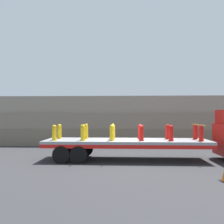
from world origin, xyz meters
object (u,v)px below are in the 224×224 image
object	(u,v)px
fire_hydrant_yellow_near_0	(54,133)
fire_hydrant_red_near_4	(171,133)
fire_hydrant_red_far_4	(168,132)
fire_hydrant_red_near_3	(141,133)
fire_hydrant_red_far_5	(195,132)
fire_hydrant_yellow_near_2	(112,133)
fire_hydrant_yellow_far_2	(113,132)
fire_hydrant_yellow_far_0	(59,131)
fire_hydrant_yellow_near_1	(83,133)
fire_hydrant_red_far_3	(140,132)
fire_hydrant_yellow_far_1	(86,132)
fire_hydrant_red_near_5	(201,133)
flatbed_trailer	(116,143)

from	to	relation	value
fire_hydrant_yellow_near_0	fire_hydrant_red_near_4	distance (m)	6.46
fire_hydrant_red_far_4	fire_hydrant_red_near_4	bearing A→B (deg)	-90.00
fire_hydrant_red_near_3	fire_hydrant_red_far_5	xyz separation A→B (m)	(3.23, 1.11, 0.00)
fire_hydrant_red_near_4	fire_hydrant_yellow_near_2	bearing A→B (deg)	180.00
fire_hydrant_yellow_near_2	fire_hydrant_red_near_3	size ratio (longest dim) A/B	1.00
fire_hydrant_yellow_far_2	fire_hydrant_red_near_3	world-z (taller)	same
fire_hydrant_yellow_far_2	fire_hydrant_red_near_4	size ratio (longest dim) A/B	1.00
fire_hydrant_yellow_far_2	fire_hydrant_yellow_near_2	bearing A→B (deg)	-90.00
fire_hydrant_yellow_far_0	fire_hydrant_yellow_near_2	world-z (taller)	same
fire_hydrant_yellow_near_2	fire_hydrant_yellow_far_2	world-z (taller)	same
fire_hydrant_red_near_4	fire_hydrant_red_far_4	bearing A→B (deg)	90.00
fire_hydrant_yellow_near_1	fire_hydrant_red_far_3	distance (m)	3.42
fire_hydrant_yellow_far_2	fire_hydrant_yellow_far_1	bearing A→B (deg)	180.00
fire_hydrant_red_near_5	fire_hydrant_red_far_5	size ratio (longest dim) A/B	1.00
fire_hydrant_red_near_3	fire_hydrant_red_far_3	world-z (taller)	same
fire_hydrant_yellow_near_0	fire_hydrant_red_far_5	size ratio (longest dim) A/B	1.00
fire_hydrant_yellow_near_2	flatbed_trailer	bearing A→B (deg)	71.51
fire_hydrant_yellow_far_2	fire_hydrant_yellow_far_0	bearing A→B (deg)	180.00
fire_hydrant_yellow_near_2	fire_hydrant_yellow_far_1	bearing A→B (deg)	145.39
fire_hydrant_red_far_5	fire_hydrant_yellow_far_1	bearing A→B (deg)	180.00
fire_hydrant_yellow_near_1	fire_hydrant_red_near_5	distance (m)	6.46
fire_hydrant_yellow_near_1	fire_hydrant_red_near_3	size ratio (longest dim) A/B	1.00
fire_hydrant_yellow_near_0	fire_hydrant_yellow_far_2	world-z (taller)	same
fire_hydrant_yellow_far_0	fire_hydrant_red_near_3	world-z (taller)	same
fire_hydrant_yellow_far_2	fire_hydrant_yellow_near_1	bearing A→B (deg)	-145.39
fire_hydrant_yellow_far_0	fire_hydrant_red_far_5	bearing A→B (deg)	0.00
fire_hydrant_yellow_far_2	fire_hydrant_red_near_3	size ratio (longest dim) A/B	1.00
fire_hydrant_red_near_5	fire_hydrant_yellow_near_1	bearing A→B (deg)	180.00
fire_hydrant_red_near_3	fire_hydrant_yellow_near_0	bearing A→B (deg)	180.00
fire_hydrant_yellow_far_2	fire_hydrant_red_near_4	distance (m)	3.42
fire_hydrant_red_near_5	flatbed_trailer	bearing A→B (deg)	173.18
fire_hydrant_yellow_near_2	fire_hydrant_red_far_3	world-z (taller)	same
fire_hydrant_yellow_near_0	fire_hydrant_red_near_3	bearing A→B (deg)	0.00
fire_hydrant_yellow_near_0	fire_hydrant_red_far_4	distance (m)	6.55
fire_hydrant_yellow_near_2	fire_hydrant_yellow_far_2	size ratio (longest dim) A/B	1.00
fire_hydrant_yellow_far_1	fire_hydrant_yellow_near_2	size ratio (longest dim) A/B	1.00
flatbed_trailer	fire_hydrant_red_near_4	distance (m)	3.16
fire_hydrant_yellow_near_0	fire_hydrant_red_far_3	xyz separation A→B (m)	(4.84, 1.11, 0.00)
fire_hydrant_yellow_near_1	fire_hydrant_red_near_4	bearing A→B (deg)	0.00
fire_hydrant_yellow_near_2	fire_hydrant_red_far_5	distance (m)	4.97
fire_hydrant_red_near_5	fire_hydrant_red_far_5	bearing A→B (deg)	90.00
fire_hydrant_yellow_near_1	fire_hydrant_yellow_far_1	xyz separation A→B (m)	(0.00, 1.11, 0.00)
fire_hydrant_red_far_5	fire_hydrant_yellow_far_0	bearing A→B (deg)	180.00
fire_hydrant_red_far_4	fire_hydrant_red_far_3	bearing A→B (deg)	180.00
fire_hydrant_yellow_far_0	fire_hydrant_red_near_5	distance (m)	8.15
fire_hydrant_yellow_near_1	fire_hydrant_red_far_4	xyz separation A→B (m)	(4.84, 1.11, 0.00)
fire_hydrant_yellow_far_2	fire_hydrant_red_far_3	xyz separation A→B (m)	(1.61, 0.00, 0.00)
fire_hydrant_yellow_far_2	fire_hydrant_red_near_5	xyz separation A→B (m)	(4.84, -1.11, 0.00)
flatbed_trailer	fire_hydrant_yellow_far_0	bearing A→B (deg)	170.74
fire_hydrant_yellow_near_0	fire_hydrant_red_far_3	bearing A→B (deg)	12.95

